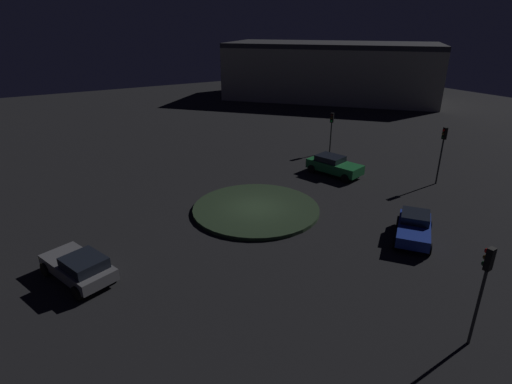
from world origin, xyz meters
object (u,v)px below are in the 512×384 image
car_blue (414,227)px  traffic_light_southwest (331,124)px  store_building (331,71)px  car_green (334,165)px  car_grey (79,266)px  traffic_light_north (484,278)px  traffic_light_west (442,144)px

car_blue → traffic_light_southwest: traffic_light_southwest is taller
car_blue → store_building: bearing=-162.1°
car_green → store_building: size_ratio=0.14×
car_green → traffic_light_southwest: size_ratio=1.28×
car_grey → traffic_light_southwest: (-24.37, -10.24, 1.95)m
car_blue → store_building: 47.35m
traffic_light_north → traffic_light_southwest: (-11.95, -22.60, -0.36)m
traffic_light_southwest → store_building: 30.46m
traffic_light_north → traffic_light_west: bearing=-52.7°
car_green → store_building: 36.90m
car_green → traffic_light_southwest: traffic_light_southwest is taller
traffic_light_west → traffic_light_southwest: size_ratio=1.18×
car_grey → car_blue: bearing=-127.6°
traffic_light_north → store_building: size_ratio=0.13×
car_grey → store_building: store_building is taller
traffic_light_west → store_building: store_building is taller
car_blue → store_building: store_building is taller
car_blue → traffic_light_west: (-8.66, -5.01, 2.43)m
car_grey → traffic_light_southwest: bearing=-87.2°
traffic_light_west → traffic_light_north: bearing=52.5°
traffic_light_north → store_building: store_building is taller
traffic_light_north → store_building: (-31.50, -45.90, 1.23)m
traffic_light_west → car_blue: bearing=41.5°
car_blue → traffic_light_southwest: 17.34m
traffic_light_north → traffic_light_west: (-13.62, -11.87, 0.10)m
car_green → traffic_light_southwest: (-3.84, -5.01, 1.91)m
car_green → traffic_light_west: size_ratio=1.08×
car_blue → traffic_light_north: (4.96, 6.85, 2.33)m
traffic_light_west → car_green: bearing=-34.6°
car_grey → traffic_light_north: traffic_light_north is taller
traffic_light_west → traffic_light_southwest: 10.87m
car_grey → traffic_light_north: (-12.42, 12.36, 2.31)m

